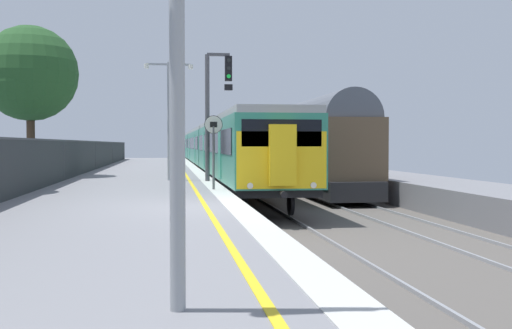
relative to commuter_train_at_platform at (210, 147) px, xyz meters
The scene contains 7 objects.
ground 35.15m from the commuter_train_at_platform, 89.11° to the right, with size 17.40×110.00×1.21m.
commuter_train_at_platform is the anchor object (origin of this frame).
freight_train_adjacent_track 5.95m from the commuter_train_at_platform, 47.61° to the right, with size 2.60×44.22×4.68m.
signal_gantry 24.80m from the commuter_train_at_platform, 93.43° to the right, with size 1.10×0.24×5.13m.
speed_limit_sign 29.48m from the commuter_train_at_platform, 93.59° to the right, with size 0.59×0.08×2.43m.
platform_lamp_mid 24.04m from the commuter_train_at_platform, 97.82° to the right, with size 2.00×0.20×4.86m.
background_tree_centre 22.43m from the commuter_train_at_platform, 115.60° to the right, with size 4.35×4.35×6.90m.
Camera 1 is at (-1.26, -15.03, 1.49)m, focal length 44.59 mm.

